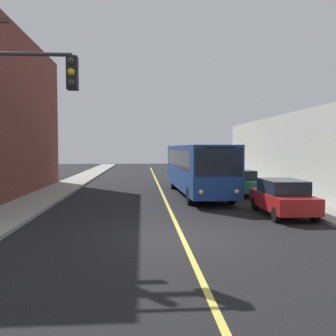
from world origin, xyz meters
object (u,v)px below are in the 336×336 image
(city_bus, at_px, (197,167))
(parked_car_green, at_px, (239,182))
(parked_car_red, at_px, (282,197))
(traffic_signal_left_corner, at_px, (6,106))
(fire_hydrant, at_px, (307,197))

(city_bus, distance_m, parked_car_green, 2.94)
(parked_car_red, distance_m, traffic_signal_left_corner, 11.85)
(traffic_signal_left_corner, bearing_deg, fire_hydrant, 27.03)
(parked_car_red, height_order, parked_car_green, same)
(traffic_signal_left_corner, bearing_deg, parked_car_red, 24.02)
(parked_car_red, distance_m, parked_car_green, 7.39)
(city_bus, bearing_deg, parked_car_red, -70.14)
(city_bus, bearing_deg, traffic_signal_left_corner, -121.93)
(city_bus, height_order, traffic_signal_left_corner, traffic_signal_left_corner)
(city_bus, xyz_separation_m, traffic_signal_left_corner, (-7.61, -12.21, 2.49))
(parked_car_green, xyz_separation_m, traffic_signal_left_corner, (-10.38, -12.00, 3.46))
(city_bus, relative_size, parked_car_red, 2.75)
(parked_car_red, xyz_separation_m, traffic_signal_left_corner, (-10.36, -4.62, 3.46))
(parked_car_red, xyz_separation_m, parked_car_green, (0.03, 7.39, 0.00))
(parked_car_green, relative_size, traffic_signal_left_corner, 0.74)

